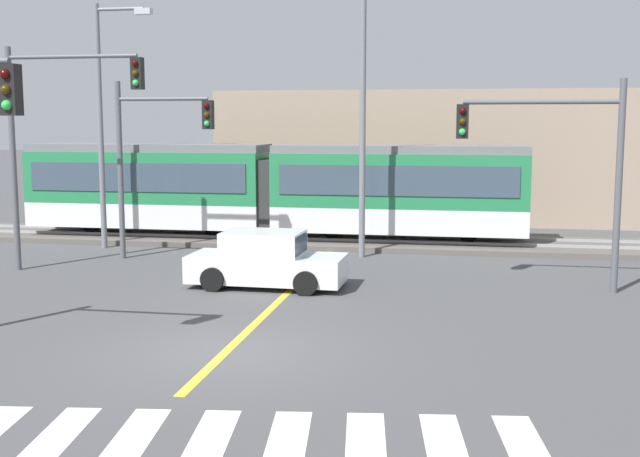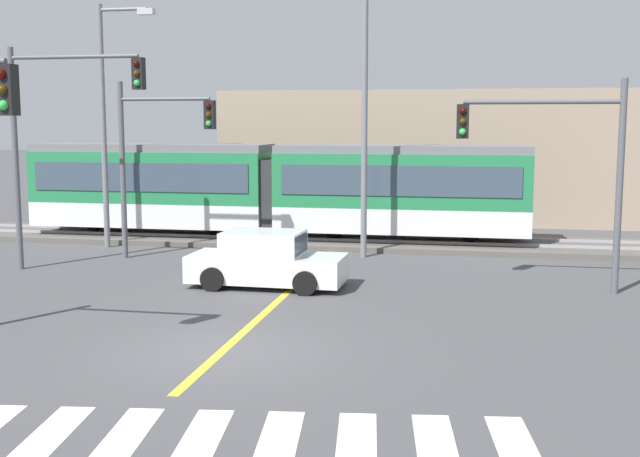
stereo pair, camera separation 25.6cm
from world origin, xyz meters
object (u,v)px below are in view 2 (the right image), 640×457
(sedan_crossing, at_px, (267,261))
(traffic_light_mid_left, at_px, (56,122))
(traffic_light_far_left, at_px, (154,145))
(street_lamp_centre, at_px, (370,97))
(street_lamp_west, at_px, (108,112))
(light_rail_tram, at_px, (274,187))
(traffic_light_mid_right, at_px, (560,153))

(sedan_crossing, height_order, traffic_light_mid_left, traffic_light_mid_left)
(traffic_light_far_left, bearing_deg, street_lamp_centre, 13.61)
(traffic_light_mid_left, height_order, street_lamp_west, street_lamp_west)
(light_rail_tram, distance_m, traffic_light_mid_right, 11.98)
(traffic_light_far_left, bearing_deg, street_lamp_west, 141.84)
(sedan_crossing, height_order, traffic_light_mid_right, traffic_light_mid_right)
(light_rail_tram, height_order, traffic_light_far_left, traffic_light_far_left)
(traffic_light_mid_right, relative_size, traffic_light_mid_left, 0.84)
(light_rail_tram, distance_m, traffic_light_mid_left, 8.79)
(traffic_light_mid_right, bearing_deg, street_lamp_west, 162.46)
(sedan_crossing, bearing_deg, traffic_light_mid_left, 170.60)
(sedan_crossing, bearing_deg, street_lamp_centre, 68.09)
(traffic_light_mid_left, relative_size, street_lamp_west, 0.78)
(traffic_light_mid_left, bearing_deg, street_lamp_west, 96.29)
(traffic_light_mid_right, xyz_separation_m, street_lamp_centre, (-5.52, 4.36, 1.61))
(traffic_light_mid_left, distance_m, street_lamp_west, 4.48)
(traffic_light_mid_right, relative_size, street_lamp_west, 0.66)
(traffic_light_mid_right, distance_m, street_lamp_west, 15.52)
(traffic_light_mid_right, distance_m, traffic_light_mid_left, 14.29)
(light_rail_tram, bearing_deg, traffic_light_far_left, -122.31)
(street_lamp_west, bearing_deg, light_rail_tram, 25.47)
(traffic_light_far_left, distance_m, street_lamp_centre, 7.13)
(traffic_light_mid_right, bearing_deg, light_rail_tram, 142.77)
(light_rail_tram, relative_size, sedan_crossing, 4.37)
(traffic_light_mid_left, height_order, street_lamp_centre, street_lamp_centre)
(light_rail_tram, relative_size, street_lamp_centre, 1.98)
(sedan_crossing, distance_m, street_lamp_centre, 7.25)
(light_rail_tram, height_order, sedan_crossing, light_rail_tram)
(street_lamp_west, bearing_deg, traffic_light_mid_left, -83.71)
(sedan_crossing, xyz_separation_m, traffic_light_mid_right, (7.62, 0.88, 2.94))
(street_lamp_west, bearing_deg, traffic_light_far_left, -38.16)
(light_rail_tram, relative_size, traffic_light_mid_right, 3.34)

